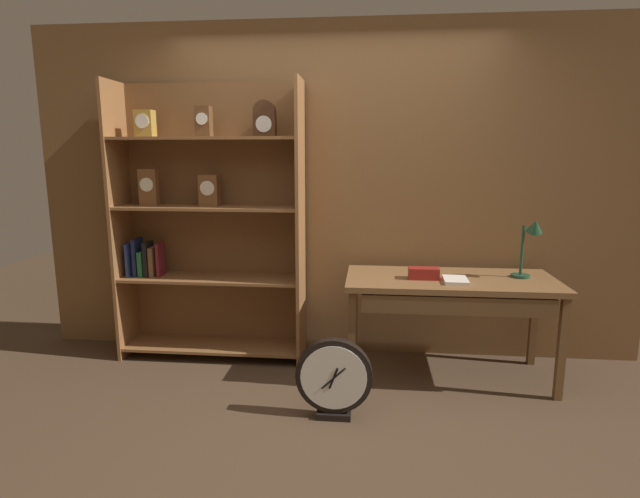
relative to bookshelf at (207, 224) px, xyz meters
The scene contains 8 objects.
ground_plane 1.85m from the bookshelf, 49.73° to the right, with size 10.00×10.00×0.00m, color #4C3826.
back_wood_panel 1.02m from the bookshelf, 11.73° to the left, with size 4.80×0.05×2.60m, color brown.
bookshelf is the anchor object (origin of this frame).
workbench 1.90m from the bookshelf, ahead, with size 1.47×0.68×0.74m.
desk_lamp 2.38m from the bookshelf, ahead, with size 0.18×0.18×0.43m.
toolbox_small 1.69m from the bookshelf, 10.30° to the right, with size 0.21×0.11×0.08m, color maroon.
open_repair_manual 1.91m from the bookshelf, 11.32° to the right, with size 0.16×0.22×0.03m, color silver.
round_clock_large 1.62m from the bookshelf, 40.96° to the right, with size 0.47×0.11×0.51m.
Camera 1 is at (0.29, -2.62, 1.60)m, focal length 28.17 mm.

